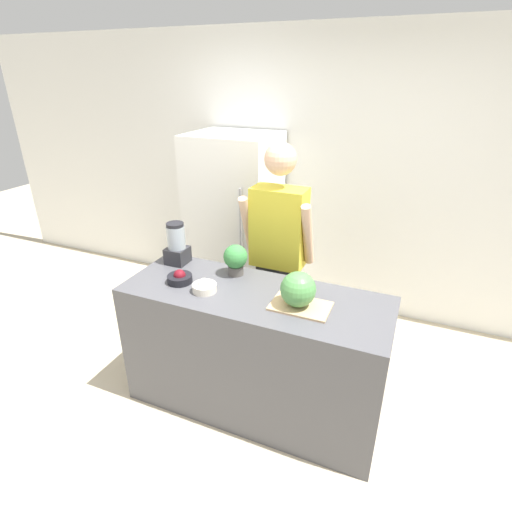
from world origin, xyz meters
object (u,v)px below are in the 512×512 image
at_px(person, 278,256).
at_px(bowl_cherries, 180,278).
at_px(watermelon, 298,289).
at_px(refrigerator, 235,224).
at_px(bowl_cream, 204,287).
at_px(potted_plant, 236,258).
at_px(blender, 177,245).

relative_size(person, bowl_cherries, 10.63).
bearing_deg(watermelon, refrigerator, 128.87).
distance_m(person, bowl_cherries, 0.80).
relative_size(refrigerator, person, 0.97).
distance_m(bowl_cream, potted_plant, 0.32).
bearing_deg(refrigerator, person, -43.78).
relative_size(refrigerator, watermelon, 8.02).
distance_m(person, watermelon, 0.75).
bearing_deg(watermelon, person, 119.30).
xyz_separation_m(person, bowl_cherries, (-0.46, -0.65, 0.03)).
bearing_deg(refrigerator, blender, -87.38).
distance_m(person, blender, 0.77).
xyz_separation_m(refrigerator, watermelon, (1.05, -1.30, 0.18)).
bearing_deg(bowl_cream, bowl_cherries, 168.71).
relative_size(bowl_cherries, blender, 0.54).
bearing_deg(potted_plant, watermelon, -24.46).
distance_m(bowl_cherries, blender, 0.33).
bearing_deg(bowl_cherries, watermelon, 0.82).
bearing_deg(person, blender, -147.95).
distance_m(watermelon, blender, 1.03).
height_order(watermelon, bowl_cream, watermelon).
bearing_deg(bowl_cream, watermelon, 5.11).
relative_size(bowl_cream, potted_plant, 0.71).
height_order(person, bowl_cherries, person).
bearing_deg(blender, refrigerator, 92.62).
xyz_separation_m(bowl_cream, blender, (-0.39, 0.29, 0.11)).
height_order(person, potted_plant, person).
bearing_deg(watermelon, potted_plant, 155.54).
xyz_separation_m(refrigerator, blender, (0.05, -1.06, 0.21)).
bearing_deg(refrigerator, watermelon, -51.13).
height_order(refrigerator, bowl_cream, refrigerator).
relative_size(bowl_cherries, bowl_cream, 1.07).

